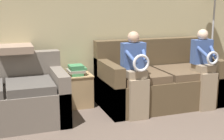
% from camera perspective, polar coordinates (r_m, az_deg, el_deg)
% --- Properties ---
extents(wall_back, '(6.69, 0.06, 2.55)m').
position_cam_1_polar(wall_back, '(5.12, -0.57, 8.61)').
color(wall_back, '#C6B789').
rests_on(wall_back, ground_plane).
extents(couch_main, '(1.84, 1.00, 1.01)m').
position_cam_1_polar(couch_main, '(5.03, 8.21, -2.24)').
color(couch_main, brown).
rests_on(couch_main, ground_plane).
extents(couch_side, '(1.59, 0.93, 0.91)m').
position_cam_1_polar(couch_side, '(4.43, -18.92, -5.07)').
color(couch_side, '#70665B').
rests_on(couch_side, ground_plane).
extents(child_left_seated, '(0.34, 0.37, 1.21)m').
position_cam_1_polar(child_left_seated, '(4.34, 4.35, -0.27)').
color(child_left_seated, gray).
rests_on(child_left_seated, ground_plane).
extents(child_right_seated, '(0.31, 0.37, 1.21)m').
position_cam_1_polar(child_right_seated, '(4.90, 16.56, 0.71)').
color(child_right_seated, gray).
rests_on(child_right_seated, ground_plane).
extents(side_shelf, '(0.46, 0.38, 0.51)m').
position_cam_1_polar(side_shelf, '(4.90, -6.37, -3.67)').
color(side_shelf, tan).
rests_on(side_shelf, ground_plane).
extents(book_stack, '(0.27, 0.29, 0.16)m').
position_cam_1_polar(book_stack, '(4.82, -6.54, 0.02)').
color(book_stack, '#3D8451').
rests_on(book_stack, side_shelf).
extents(throw_pillow, '(0.47, 0.47, 0.10)m').
position_cam_1_polar(throw_pillow, '(4.62, -17.28, 3.73)').
color(throw_pillow, gray).
rests_on(throw_pillow, couch_side).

